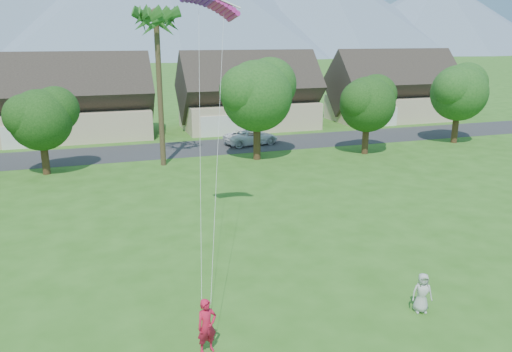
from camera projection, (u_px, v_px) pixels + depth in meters
name	position (u px, v px, depth m)	size (l,w,h in m)	color
street	(177.00, 150.00, 46.98)	(90.00, 7.00, 0.01)	#2D2D30
kite_flyer	(207.00, 326.00, 16.62)	(0.71, 0.46, 1.94)	red
watcher	(422.00, 293.00, 19.12)	(0.78, 0.51, 1.59)	#B1B1AD
parked_car	(251.00, 137.00, 49.01)	(2.49, 5.40, 1.50)	white
houses_row	(166.00, 101.00, 54.43)	(72.75, 8.19, 8.86)	beige
tree_row	(172.00, 107.00, 39.76)	(62.27, 6.67, 8.45)	#47301C
fan_palm	(156.00, 16.00, 38.17)	(3.00, 3.00, 13.80)	#4C3D26
parafoil_kite	(211.00, 2.00, 22.96)	(2.73, 1.14, 0.50)	#6E17B3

